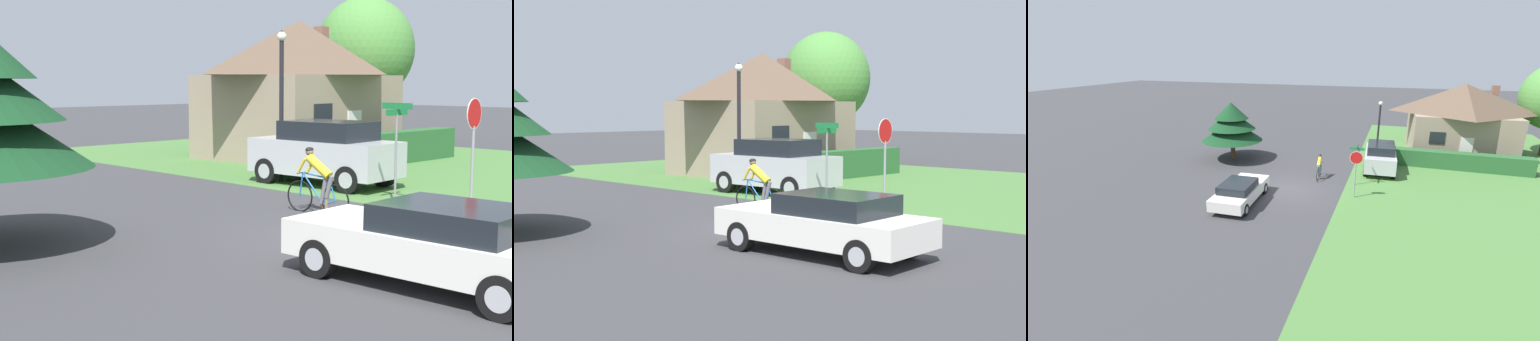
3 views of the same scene
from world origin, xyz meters
The scene contains 11 objects.
ground_plane centered at (0.00, 0.00, 0.00)m, with size 140.00×140.00×0.00m, color #38383A.
grass_verge_right centered at (11.28, 4.00, 0.01)m, with size 16.00×36.00×0.01m, color #477538.
cottage_house centered at (10.85, 11.88, 2.93)m, with size 8.57×6.59×5.65m.
hedge_row centered at (10.00, 7.46, 0.61)m, with size 10.22×0.90×1.22m, color #285B2D.
sedan_left_lane centered at (-1.91, -2.70, 0.68)m, with size 2.07×4.60×1.30m.
cyclist centered at (1.37, 2.54, 0.76)m, with size 0.44×1.85×1.60m.
parked_suv_right centered at (5.09, 5.51, 1.00)m, with size 2.31×4.62×1.96m.
stop_sign centered at (4.01, 0.01, 1.96)m, with size 0.73×0.07×2.76m.
street_lamp centered at (4.73, 7.01, 2.79)m, with size 0.29×0.29×4.73m.
street_name_sign centered at (3.80, 2.04, 1.81)m, with size 0.90×0.90×2.60m.
deciduous_tree_right centered at (17.40, 13.50, 4.71)m, with size 4.87×4.87×7.28m.
Camera 2 is at (-13.11, -12.10, 3.02)m, focal length 50.00 mm.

